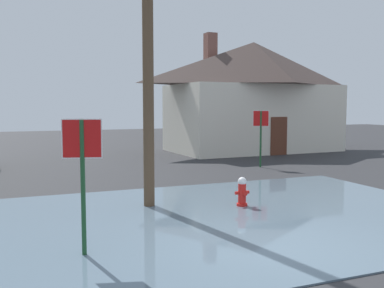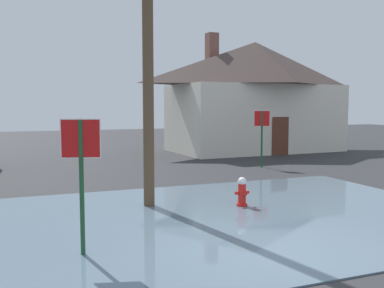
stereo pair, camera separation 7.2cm
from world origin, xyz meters
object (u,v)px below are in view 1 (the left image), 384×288
at_px(utility_pole, 148,29).
at_px(stop_sign_far, 261,127).
at_px(fire_hydrant, 242,192).
at_px(house, 253,95).
at_px(stop_sign_near, 82,160).

distance_m(utility_pole, stop_sign_far, 8.77).
relative_size(fire_hydrant, house, 0.08).
relative_size(stop_sign_near, fire_hydrant, 3.08).
height_order(stop_sign_near, house, house).
bearing_deg(stop_sign_far, fire_hydrant, -124.24).
distance_m(stop_sign_near, stop_sign_far, 12.00).
xyz_separation_m(stop_sign_far, house, (3.09, 6.09, 1.51)).
bearing_deg(house, stop_sign_far, -116.90).
height_order(utility_pole, house, utility_pole).
distance_m(stop_sign_near, fire_hydrant, 5.06).
xyz_separation_m(fire_hydrant, stop_sign_far, (4.20, 6.17, 1.31)).
bearing_deg(stop_sign_far, house, 63.10).
bearing_deg(utility_pole, house, 50.05).
bearing_deg(stop_sign_near, stop_sign_far, 44.72).
bearing_deg(utility_pole, stop_sign_far, 39.33).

